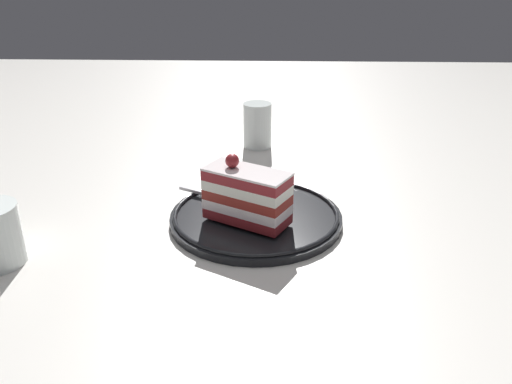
{
  "coord_description": "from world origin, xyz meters",
  "views": [
    {
      "loc": [
        0.68,
        0.05,
        0.35
      ],
      "look_at": [
        0.02,
        0.02,
        0.05
      ],
      "focal_mm": 36.42,
      "sensor_mm": 36.0,
      "label": 1
    }
  ],
  "objects_px": {
    "fork": "(214,196)",
    "drink_glass_near": "(257,127)",
    "cake_slice": "(247,195)",
    "dessert_plate": "(256,216)"
  },
  "relations": [
    {
      "from": "cake_slice",
      "to": "drink_glass_near",
      "type": "height_order",
      "value": "cake_slice"
    },
    {
      "from": "drink_glass_near",
      "to": "dessert_plate",
      "type": "bearing_deg",
      "value": 1.48
    },
    {
      "from": "fork",
      "to": "drink_glass_near",
      "type": "distance_m",
      "value": 0.28
    },
    {
      "from": "dessert_plate",
      "to": "fork",
      "type": "xyz_separation_m",
      "value": [
        -0.04,
        -0.06,
        0.01
      ]
    },
    {
      "from": "dessert_plate",
      "to": "drink_glass_near",
      "type": "height_order",
      "value": "drink_glass_near"
    },
    {
      "from": "cake_slice",
      "to": "drink_glass_near",
      "type": "relative_size",
      "value": 1.44
    },
    {
      "from": "cake_slice",
      "to": "fork",
      "type": "distance_m",
      "value": 0.09
    },
    {
      "from": "drink_glass_near",
      "to": "fork",
      "type": "bearing_deg",
      "value": -11.61
    },
    {
      "from": "fork",
      "to": "drink_glass_near",
      "type": "xyz_separation_m",
      "value": [
        -0.27,
        0.06,
        0.02
      ]
    },
    {
      "from": "dessert_plate",
      "to": "fork",
      "type": "relative_size",
      "value": 2.22
    }
  ]
}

